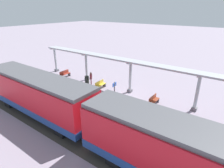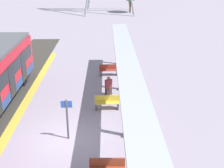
{
  "view_description": "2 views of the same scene",
  "coord_description": "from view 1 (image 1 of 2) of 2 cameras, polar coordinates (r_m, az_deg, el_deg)",
  "views": [
    {
      "loc": [
        -12.59,
        -8.77,
        8.32
      ],
      "look_at": [
        0.92,
        1.01,
        1.46
      ],
      "focal_mm": 29.65,
      "sensor_mm": 36.0,
      "label": 1
    },
    {
      "loc": [
        1.98,
        -13.15,
        8.34
      ],
      "look_at": [
        2.33,
        4.69,
        1.13
      ],
      "focal_mm": 47.85,
      "sensor_mm": 36.0,
      "label": 2
    }
  ],
  "objects": [
    {
      "name": "canopy_pillar_third",
      "position": [
        19.27,
        5.64,
        2.1
      ],
      "size": [
        1.1,
        0.44,
        3.33
      ],
      "color": "slate",
      "rests_on": "ground"
    },
    {
      "name": "trackbed",
      "position": [
        14.2,
        -11.46,
        -14.04
      ],
      "size": [
        3.2,
        43.88,
        0.01
      ],
      "primitive_type": "cube",
      "color": "#38332D",
      "rests_on": "ground"
    },
    {
      "name": "passenger_by_the_benches",
      "position": [
        21.34,
        -6.51,
        2.11
      ],
      "size": [
        0.5,
        0.42,
        1.59
      ],
      "color": "brown",
      "rests_on": "ground"
    },
    {
      "name": "train_near_carriage",
      "position": [
        9.94,
        22.3,
        -20.5
      ],
      "size": [
        2.65,
        11.2,
        3.48
      ],
      "color": "red",
      "rests_on": "ground"
    },
    {
      "name": "canopy_pillar_fourth",
      "position": [
        22.83,
        -7.9,
        5.25
      ],
      "size": [
        1.1,
        0.44,
        3.33
      ],
      "color": "slate",
      "rests_on": "ground"
    },
    {
      "name": "bench_near_end",
      "position": [
        20.58,
        -3.67,
        -0.21
      ],
      "size": [
        1.51,
        0.49,
        0.86
      ],
      "color": "gold",
      "rests_on": "ground"
    },
    {
      "name": "canopy_pillar_fifth",
      "position": [
        27.11,
        -17.06,
        7.2
      ],
      "size": [
        1.1,
        0.44,
        3.33
      ],
      "color": "slate",
      "rests_on": "ground"
    },
    {
      "name": "ground_plane",
      "position": [
        17.46,
        0.92,
        -6.13
      ],
      "size": [
        176.0,
        176.0,
        0.0
      ],
      "primitive_type": "plane",
      "color": "gray"
    },
    {
      "name": "canopy_beam",
      "position": [
        18.61,
        6.6,
        6.89
      ],
      "size": [
        1.2,
        25.52,
        0.16
      ],
      "primitive_type": "cube",
      "color": "#A8AAB2",
      "rests_on": "canopy_pillar_nearest"
    },
    {
      "name": "passenger_waiting_near_edge",
      "position": [
        12.88,
        14.23,
        -12.7
      ],
      "size": [
        0.5,
        0.51,
        1.71
      ],
      "color": "#47674F",
      "rests_on": "ground"
    },
    {
      "name": "canopy_pillar_second",
      "position": [
        17.21,
        24.77,
        -2.51
      ],
      "size": [
        1.1,
        0.44,
        3.33
      ],
      "color": "slate",
      "rests_on": "ground"
    },
    {
      "name": "bench_far_end",
      "position": [
        24.73,
        -14.34,
        3.05
      ],
      "size": [
        1.52,
        0.51,
        0.86
      ],
      "color": "maroon",
      "rests_on": "ground"
    },
    {
      "name": "bench_mid_platform",
      "position": [
        17.55,
        12.67,
        -4.91
      ],
      "size": [
        1.51,
        0.46,
        0.86
      ],
      "color": "brown",
      "rests_on": "ground"
    },
    {
      "name": "platform_info_sign",
      "position": [
        16.9,
        0.75,
        -2.1
      ],
      "size": [
        0.56,
        0.1,
        2.2
      ],
      "color": "#4C4C51",
      "rests_on": "ground"
    },
    {
      "name": "tactile_edge_strip",
      "position": [
        15.26,
        -6.29,
        -10.84
      ],
      "size": [
        0.53,
        31.88,
        0.01
      ],
      "primitive_type": "cube",
      "color": "gold",
      "rests_on": "ground"
    },
    {
      "name": "train_far_carriage",
      "position": [
        16.18,
        -21.82,
        -3.03
      ],
      "size": [
        2.65,
        11.2,
        3.48
      ],
      "color": "red",
      "rests_on": "ground"
    },
    {
      "name": "trash_bin",
      "position": [
        21.94,
        -7.74,
        1.22
      ],
      "size": [
        0.48,
        0.48,
        0.98
      ],
      "primitive_type": "cylinder",
      "color": "#232A25",
      "rests_on": "ground"
    }
  ]
}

